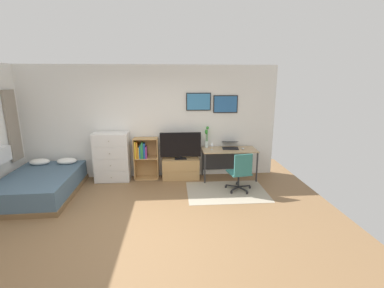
{
  "coord_description": "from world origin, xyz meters",
  "views": [
    {
      "loc": [
        0.55,
        -4.01,
        2.35
      ],
      "look_at": [
        0.95,
        1.5,
        1.02
      ],
      "focal_mm": 24.94,
      "sensor_mm": 36.0,
      "label": 1
    }
  ],
  "objects_px": {
    "bookshelf": "(144,155)",
    "bamboo_vase": "(207,138)",
    "office_chair": "(241,171)",
    "television": "(181,146)",
    "tv_stand": "(181,168)",
    "desk": "(228,154)",
    "computer_mouse": "(243,149)",
    "laptop": "(230,145)",
    "wine_glass": "(212,144)",
    "dresser": "(112,157)",
    "bed": "(41,185)"
  },
  "relations": [
    {
      "from": "bamboo_vase",
      "to": "office_chair",
      "type": "bearing_deg",
      "value": -58.31
    },
    {
      "from": "bamboo_vase",
      "to": "computer_mouse",
      "type": "bearing_deg",
      "value": -15.95
    },
    {
      "from": "bookshelf",
      "to": "bamboo_vase",
      "type": "xyz_separation_m",
      "value": [
        1.52,
        0.06,
        0.38
      ]
    },
    {
      "from": "computer_mouse",
      "to": "wine_glass",
      "type": "relative_size",
      "value": 0.58
    },
    {
      "from": "bamboo_vase",
      "to": "television",
      "type": "bearing_deg",
      "value": -168.12
    },
    {
      "from": "tv_stand",
      "to": "computer_mouse",
      "type": "bearing_deg",
      "value": -4.99
    },
    {
      "from": "bamboo_vase",
      "to": "wine_glass",
      "type": "bearing_deg",
      "value": -66.18
    },
    {
      "from": "television",
      "to": "bamboo_vase",
      "type": "height_order",
      "value": "bamboo_vase"
    },
    {
      "from": "bookshelf",
      "to": "desk",
      "type": "distance_m",
      "value": 2.04
    },
    {
      "from": "bookshelf",
      "to": "bamboo_vase",
      "type": "height_order",
      "value": "bamboo_vase"
    },
    {
      "from": "desk",
      "to": "tv_stand",
      "type": "bearing_deg",
      "value": 179.2
    },
    {
      "from": "wine_glass",
      "to": "bed",
      "type": "bearing_deg",
      "value": -169.56
    },
    {
      "from": "computer_mouse",
      "to": "bamboo_vase",
      "type": "bearing_deg",
      "value": 164.05
    },
    {
      "from": "dresser",
      "to": "laptop",
      "type": "xyz_separation_m",
      "value": [
        2.83,
        0.04,
        0.22
      ]
    },
    {
      "from": "bookshelf",
      "to": "laptop",
      "type": "distance_m",
      "value": 2.1
    },
    {
      "from": "bamboo_vase",
      "to": "wine_glass",
      "type": "distance_m",
      "value": 0.27
    },
    {
      "from": "bookshelf",
      "to": "office_chair",
      "type": "xyz_separation_m",
      "value": [
        2.13,
        -0.93,
        -0.13
      ]
    },
    {
      "from": "bed",
      "to": "wine_glass",
      "type": "relative_size",
      "value": 11.27
    },
    {
      "from": "tv_stand",
      "to": "wine_glass",
      "type": "bearing_deg",
      "value": -8.93
    },
    {
      "from": "office_chair",
      "to": "television",
      "type": "bearing_deg",
      "value": 135.61
    },
    {
      "from": "desk",
      "to": "bamboo_vase",
      "type": "height_order",
      "value": "bamboo_vase"
    },
    {
      "from": "dresser",
      "to": "desk",
      "type": "xyz_separation_m",
      "value": [
        2.78,
        -0.0,
        0.02
      ]
    },
    {
      "from": "television",
      "to": "laptop",
      "type": "relative_size",
      "value": 2.16
    },
    {
      "from": "dresser",
      "to": "bamboo_vase",
      "type": "xyz_separation_m",
      "value": [
        2.26,
        0.13,
        0.39
      ]
    },
    {
      "from": "desk",
      "to": "television",
      "type": "bearing_deg",
      "value": -179.69
    },
    {
      "from": "bookshelf",
      "to": "television",
      "type": "relative_size",
      "value": 1.04
    },
    {
      "from": "tv_stand",
      "to": "computer_mouse",
      "type": "relative_size",
      "value": 8.5
    },
    {
      "from": "tv_stand",
      "to": "desk",
      "type": "distance_m",
      "value": 1.22
    },
    {
      "from": "television",
      "to": "office_chair",
      "type": "relative_size",
      "value": 1.13
    },
    {
      "from": "tv_stand",
      "to": "laptop",
      "type": "xyz_separation_m",
      "value": [
        1.21,
        0.02,
        0.56
      ]
    },
    {
      "from": "dresser",
      "to": "bookshelf",
      "type": "distance_m",
      "value": 0.74
    },
    {
      "from": "office_chair",
      "to": "bamboo_vase",
      "type": "relative_size",
      "value": 1.65
    },
    {
      "from": "tv_stand",
      "to": "desk",
      "type": "bearing_deg",
      "value": -0.8
    },
    {
      "from": "tv_stand",
      "to": "desk",
      "type": "height_order",
      "value": "desk"
    },
    {
      "from": "computer_mouse",
      "to": "wine_glass",
      "type": "distance_m",
      "value": 0.75
    },
    {
      "from": "bamboo_vase",
      "to": "wine_glass",
      "type": "xyz_separation_m",
      "value": [
        0.1,
        -0.23,
        -0.1
      ]
    },
    {
      "from": "office_chair",
      "to": "bed",
      "type": "bearing_deg",
      "value": 168.81
    },
    {
      "from": "tv_stand",
      "to": "television",
      "type": "xyz_separation_m",
      "value": [
        0.0,
        -0.02,
        0.58
      ]
    },
    {
      "from": "computer_mouse",
      "to": "bamboo_vase",
      "type": "distance_m",
      "value": 0.91
    },
    {
      "from": "desk",
      "to": "computer_mouse",
      "type": "distance_m",
      "value": 0.37
    },
    {
      "from": "computer_mouse",
      "to": "wine_glass",
      "type": "bearing_deg",
      "value": 178.98
    },
    {
      "from": "television",
      "to": "computer_mouse",
      "type": "xyz_separation_m",
      "value": [
        1.49,
        -0.11,
        -0.07
      ]
    },
    {
      "from": "desk",
      "to": "laptop",
      "type": "distance_m",
      "value": 0.21
    },
    {
      "from": "bed",
      "to": "television",
      "type": "bearing_deg",
      "value": 12.85
    },
    {
      "from": "tv_stand",
      "to": "office_chair",
      "type": "bearing_deg",
      "value": -35.15
    },
    {
      "from": "television",
      "to": "desk",
      "type": "relative_size",
      "value": 0.76
    },
    {
      "from": "office_chair",
      "to": "bookshelf",
      "type": "bearing_deg",
      "value": 146.44
    },
    {
      "from": "television",
      "to": "desk",
      "type": "xyz_separation_m",
      "value": [
        1.16,
        0.01,
        -0.22
      ]
    },
    {
      "from": "wine_glass",
      "to": "dresser",
      "type": "bearing_deg",
      "value": 177.54
    },
    {
      "from": "tv_stand",
      "to": "bamboo_vase",
      "type": "bearing_deg",
      "value": 9.94
    }
  ]
}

